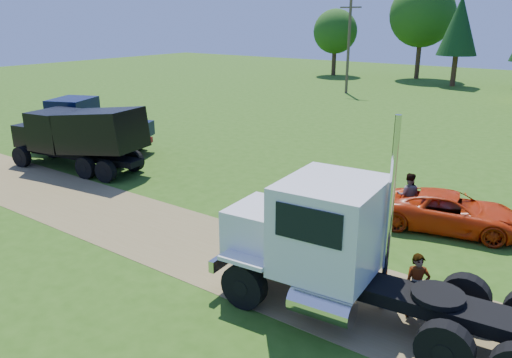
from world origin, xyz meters
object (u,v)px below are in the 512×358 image
Objects in this scene: white_semi_tractor at (333,246)px; spectator_a at (417,286)px; black_dump_truck at (80,134)px; navy_truck at (85,125)px; orange_pickup at (451,212)px.

white_semi_tractor reaches higher than spectator_a.
spectator_a is at bearing -18.73° from black_dump_truck.
black_dump_truck is at bearing -61.06° from navy_truck.
navy_truck is (-18.84, 6.10, -0.22)m from white_semi_tractor.
black_dump_truck is 1.57× the size of orange_pickup.
navy_truck is (-2.95, 2.34, -0.28)m from black_dump_truck.
orange_pickup is (1.06, 7.03, -1.07)m from white_semi_tractor.
orange_pickup is at bearing 1.37° from black_dump_truck.
white_semi_tractor is 1.11× the size of black_dump_truck.
orange_pickup is 2.86× the size of spectator_a.
navy_truck reaches higher than orange_pickup.
white_semi_tractor is 19.81m from navy_truck.
spectator_a is (17.84, -2.89, -0.95)m from black_dump_truck.
white_semi_tractor is at bearing 172.44° from spectator_a.
orange_pickup is at bearing -20.01° from navy_truck.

